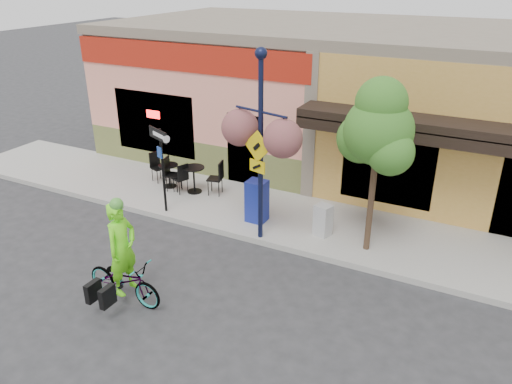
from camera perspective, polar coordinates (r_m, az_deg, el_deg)
ground at (r=11.45m, az=4.15°, el=-8.43°), size 90.00×90.00×0.00m
sidewalk at (r=13.04m, az=7.62°, el=-3.84°), size 24.00×3.00×0.15m
curb at (r=11.85m, az=5.21°, el=-6.82°), size 24.00×0.12×0.15m
building at (r=17.28m, az=14.35°, el=10.45°), size 18.20×8.20×4.50m
bicycle at (r=10.47m, az=-14.82°, el=-9.71°), size 1.79×0.66×0.93m
cyclist_rider at (r=10.18m, az=-14.91°, el=-7.46°), size 0.48×0.71×1.93m
lamp_post at (r=11.34m, az=0.53°, el=4.92°), size 1.54×0.90×4.53m
one_way_sign at (r=13.28m, az=-10.57°, el=2.36°), size 0.89×0.54×2.31m
cafe_set_left at (r=15.05m, az=-9.93°, el=2.23°), size 1.69×1.24×0.92m
cafe_set_right at (r=14.56m, az=-7.12°, el=1.85°), size 1.85×1.22×1.02m
newspaper_box_blue at (r=12.78m, az=0.10°, el=-1.04°), size 0.51×0.45×1.11m
newspaper_box_grey at (r=12.29m, az=7.67°, el=-3.19°), size 0.45×0.43×0.80m
street_tree at (r=11.19m, az=13.40°, el=2.71°), size 1.94×1.94×4.07m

